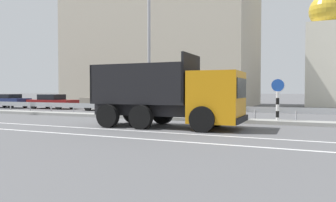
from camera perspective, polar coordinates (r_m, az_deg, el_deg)
name	(u,v)px	position (r m, az deg, el deg)	size (l,w,h in m)	color
ground_plane	(146,122)	(17.49, -3.94, -3.61)	(320.00, 320.00, 0.00)	#565659
lane_strip_0	(147,132)	(13.28, -3.70, -5.33)	(52.90, 0.16, 0.01)	silver
lane_strip_1	(122,137)	(11.71, -8.01, -6.31)	(52.90, 0.16, 0.01)	silver
median_island	(159,118)	(18.98, -1.50, -2.91)	(29.09, 1.10, 0.18)	gray
median_guardrail	(168,108)	(20.01, -0.01, -1.28)	(52.90, 0.09, 0.78)	#9EA0A5
dump_truck	(184,100)	(14.47, 2.89, 0.22)	(6.95, 2.84, 3.25)	orange
median_road_sign	(278,101)	(17.08, 18.55, 0.06)	(0.66, 0.16, 2.25)	white
street_lamp_1	(148,23)	(19.35, -3.57, 13.42)	(0.70, 2.46, 10.05)	#ADADB2
parked_car_0	(8,101)	(34.92, -26.15, 0.06)	(4.44, 1.95, 1.32)	navy
parked_car_1	(53,101)	(31.57, -19.46, -0.06)	(4.65, 2.01, 1.32)	maroon
parked_car_2	(106,101)	(27.42, -10.66, -0.03)	(4.23, 2.12, 1.54)	gray
parked_car_3	(173,104)	(24.08, 0.90, -0.52)	(4.92, 2.16, 1.29)	silver
background_building_0	(161,45)	(38.23, -1.18, 9.65)	(20.72, 10.90, 13.72)	#B7AD99
church_tower	(325,53)	(37.28, 25.67, 7.62)	(3.60, 3.60, 12.24)	silver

